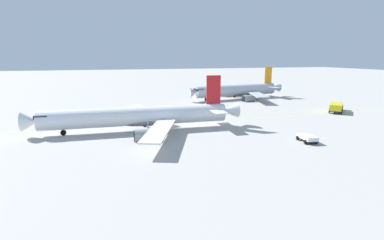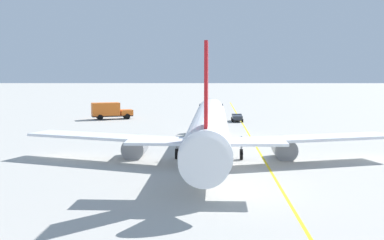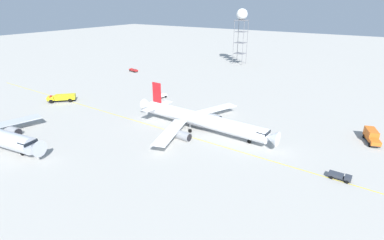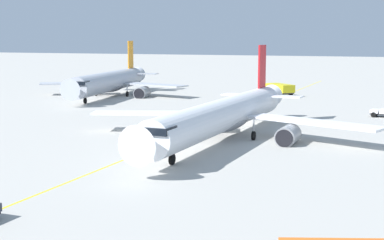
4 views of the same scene
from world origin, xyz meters
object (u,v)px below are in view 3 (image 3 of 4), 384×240
at_px(ops_pickup_truck, 133,70).
at_px(pushback_tug_truck, 161,96).
at_px(baggage_truck_truck, 340,176).
at_px(catering_truck_truck, 372,136).
at_px(airliner_main, 201,120).
at_px(fire_tender_truck, 62,97).
at_px(radar_tower, 242,17).

bearing_deg(ops_pickup_truck, pushback_tug_truck, 158.42).
bearing_deg(baggage_truck_truck, ops_pickup_truck, 155.92).
bearing_deg(ops_pickup_truck, baggage_truck_truck, 166.91).
xyz_separation_m(ops_pickup_truck, pushback_tug_truck, (39.84, -27.33, -0.01)).
bearing_deg(catering_truck_truck, airliner_main, -85.73).
xyz_separation_m(catering_truck_truck, ops_pickup_truck, (-108.95, 27.46, -0.85)).
relative_size(fire_tender_truck, baggage_truck_truck, 2.03).
distance_m(ops_pickup_truck, pushback_tug_truck, 48.31).
height_order(ops_pickup_truck, fire_tender_truck, fire_tender_truck).
bearing_deg(radar_tower, pushback_tug_truck, -87.95).
height_order(fire_tender_truck, radar_tower, radar_tower).
bearing_deg(baggage_truck_truck, catering_truck_truck, 82.18).
distance_m(catering_truck_truck, baggage_truck_truck, 23.99).
relative_size(ops_pickup_truck, baggage_truck_truck, 1.31).
xyz_separation_m(airliner_main, pushback_tug_truck, (-28.00, 17.60, -2.13)).
distance_m(fire_tender_truck, radar_tower, 105.12).
xyz_separation_m(airliner_main, fire_tender_truck, (-55.53, -5.36, -1.39)).
xyz_separation_m(pushback_tug_truck, radar_tower, (-2.73, 76.31, 24.87)).
bearing_deg(radar_tower, baggage_truck_truck, -55.88).
distance_m(catering_truck_truck, fire_tender_truck, 99.30).
distance_m(airliner_main, catering_truck_truck, 44.69).
height_order(pushback_tug_truck, fire_tender_truck, fire_tender_truck).
relative_size(catering_truck_truck, ops_pickup_truck, 1.37).
relative_size(airliner_main, baggage_truck_truck, 10.08).
distance_m(catering_truck_truck, ops_pickup_truck, 112.36).
xyz_separation_m(ops_pickup_truck, fire_tender_truck, (12.31, -50.29, 0.73)).
relative_size(catering_truck_truck, baggage_truck_truck, 1.80).
relative_size(airliner_main, pushback_tug_truck, 10.14).
height_order(airliner_main, catering_truck_truck, airliner_main).
bearing_deg(airliner_main, pushback_tug_truck, 150.43).
relative_size(pushback_tug_truck, fire_tender_truck, 0.49).
relative_size(airliner_main, fire_tender_truck, 4.97).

